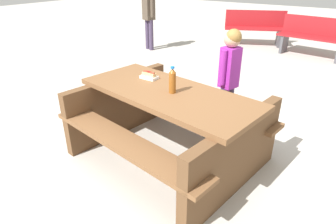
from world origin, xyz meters
TOP-DOWN VIEW (x-y plane):
  - ground_plane at (0.00, 0.00)m, footprint 30.00×30.00m
  - picnic_table at (0.00, 0.00)m, footprint 1.99×1.65m
  - soda_bottle at (-0.06, 0.01)m, footprint 0.07×0.07m
  - hotdog_tray at (0.36, -0.17)m, footprint 0.18×0.11m
  - child_in_coat at (-0.23, -0.91)m, footprint 0.22×0.29m
  - park_bench_near at (-0.44, -5.07)m, footprint 1.54×0.60m
  - park_bench_mid at (1.01, -5.39)m, footprint 1.53×1.00m
  - bystander_adult at (2.95, -3.51)m, footprint 0.37×0.29m

SIDE VIEW (x-z plane):
  - ground_plane at x=0.00m, z-range 0.00..0.00m
  - picnic_table at x=0.00m, z-range 0.07..0.82m
  - park_bench_near at x=-0.44m, z-range 0.02..0.87m
  - park_bench_mid at x=1.01m, z-range 0.02..0.87m
  - child_in_coat at x=-0.23m, z-range 0.17..1.39m
  - hotdog_tray at x=0.36m, z-range 0.74..0.82m
  - soda_bottle at x=-0.06m, z-range 0.74..1.00m
  - bystander_adult at x=2.95m, z-range 0.22..1.78m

